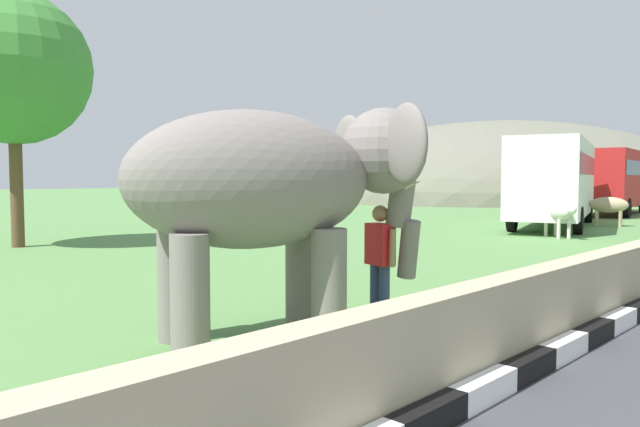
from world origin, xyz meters
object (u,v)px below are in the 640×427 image
(elephant, at_px, (279,184))
(cow_near, at_px, (558,212))
(cow_mid, at_px, (608,205))
(person_handler, at_px, (380,257))
(bus_white, at_px, (555,176))
(bus_red, at_px, (613,177))

(elephant, relative_size, cow_near, 2.36)
(elephant, height_order, cow_mid, elephant)
(person_handler, bearing_deg, cow_mid, 10.17)
(bus_white, xyz_separation_m, cow_near, (-4.42, -1.99, -1.21))
(bus_red, xyz_separation_m, cow_mid, (-8.63, -2.62, -1.21))
(person_handler, xyz_separation_m, bus_red, (28.39, 6.17, 1.15))
(bus_white, height_order, bus_red, same)
(person_handler, bearing_deg, cow_near, 12.72)
(bus_white, relative_size, cow_mid, 5.29)
(bus_red, xyz_separation_m, cow_near, (-14.87, -3.11, -1.21))
(person_handler, bearing_deg, bus_red, 12.25)
(elephant, xyz_separation_m, bus_red, (29.95, 5.79, 0.12))
(bus_white, height_order, cow_near, bus_white)
(bus_white, bearing_deg, cow_near, -155.74)
(bus_red, relative_size, cow_mid, 4.56)
(cow_mid, bearing_deg, bus_red, 16.91)
(elephant, relative_size, person_handler, 2.45)
(bus_red, distance_m, cow_near, 15.24)
(cow_near, bearing_deg, bus_red, 11.83)
(elephant, bearing_deg, bus_red, 10.94)
(bus_white, height_order, cow_mid, bus_white)
(elephant, bearing_deg, cow_near, 10.06)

